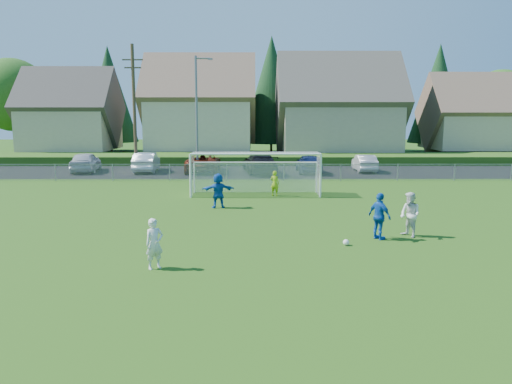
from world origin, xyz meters
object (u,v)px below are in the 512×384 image
player_white_b (410,215)px  car_f (364,163)px  car_d (260,163)px  car_a (86,162)px  car_b (146,162)px  player_blue_a (380,216)px  goalkeeper (275,183)px  car_c (203,162)px  player_blue_b (218,190)px  soccer_ball (346,242)px  soccer_goal (255,167)px  player_white_a (154,244)px  car_e (309,164)px

player_white_b → car_f: bearing=146.6°
car_d → car_f: car_d is taller
car_a → car_b: 4.91m
player_blue_a → car_f: player_blue_a is taller
player_white_b → car_f: player_white_b is taller
goalkeeper → car_c: (-5.29, 11.90, 0.05)m
player_white_b → car_d: (-5.48, 20.45, -0.05)m
player_blue_b → car_a: (-11.87, 15.69, -0.06)m
car_a → car_b: (4.91, 0.10, -0.03)m
soccer_ball → soccer_goal: size_ratio=0.03×
player_white_a → car_a: bearing=76.6°
car_c → car_e: bearing=173.5°
player_white_a → player_blue_b: 10.03m
player_white_a → car_f: player_white_a is taller
car_f → car_b: bearing=1.8°
player_blue_b → car_d: 14.61m
car_c → car_a: bearing=-1.8°
player_blue_b → car_e: (6.14, 14.75, -0.11)m
soccer_ball → soccer_goal: soccer_goal is taller
car_b → car_d: (9.21, -1.35, 0.02)m
player_blue_a → soccer_goal: size_ratio=0.24×
car_f → soccer_goal: size_ratio=0.56×
player_white_a → goalkeeper: player_white_a is taller
car_c → goalkeeper: bearing=112.9°
soccer_ball → car_f: (5.70, 23.14, 0.58)m
car_b → soccer_ball: bearing=113.7°
car_a → car_c: car_a is taller
player_white_a → car_b: bearing=66.6°
player_blue_b → car_f: bearing=-132.9°
player_blue_b → car_b: 17.25m
goalkeeper → player_white_a: bearing=97.3°
soccer_ball → soccer_goal: bearing=105.6°
player_white_b → car_a: (-19.59, 21.70, -0.05)m
car_f → soccer_goal: soccer_goal is taller
car_d → car_e: 3.90m
player_white_a → soccer_goal: 14.51m
car_d → car_f: bearing=-178.1°
player_white_b → player_blue_b: bearing=-153.4°
player_blue_a → player_blue_b: size_ratio=1.01×
player_white_a → goalkeeper: 14.23m
player_white_a → car_e: 25.77m
player_blue_b → car_f: size_ratio=0.42×
player_white_a → car_d: car_d is taller
goalkeeper → car_f: 14.50m
car_d → player_white_b: bearing=97.4°
player_white_a → car_f: size_ratio=0.37×
car_a → car_d: (14.12, -1.26, -0.01)m
player_blue_a → car_a: player_blue_a is taller
goalkeeper → car_f: goalkeeper is taller
car_e → soccer_goal: (-4.27, -10.55, 0.86)m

